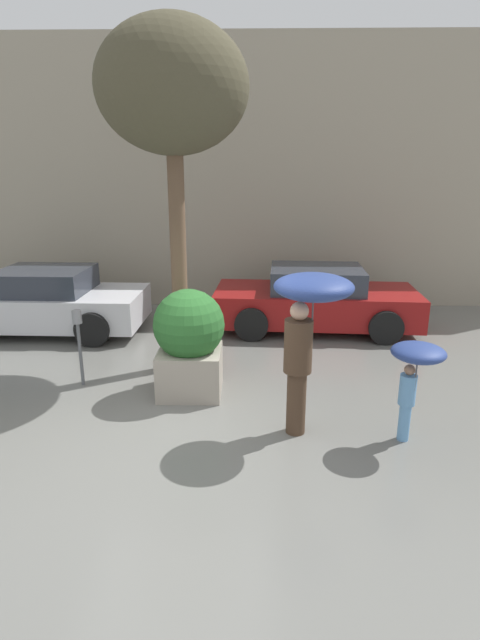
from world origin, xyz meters
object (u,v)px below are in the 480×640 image
Objects in this scene: parked_car_far at (48,302)px; parking_meter at (78,332)px; person_adult at (308,314)px; parked_car_near at (315,300)px; street_tree at (173,92)px; planter_box at (189,340)px; person_child at (415,365)px.

parked_car_far is 3.27× the size of parking_meter.
parking_meter is (-3.24, 1.39, -0.70)m from person_adult.
street_tree is at bearing 134.42° from parked_car_near.
planter_box is 3.59m from street_tree.
person_adult is 0.52× the size of parked_car_far.
street_tree is at bearing 130.84° from person_adult.
street_tree reaches higher than person_adult.
parking_meter is at bearing 157.72° from person_adult.
person_child is 4.76m from parking_meter.
parking_meter is at bearing -148.72° from parked_car_far.
person_adult is at bearing -128.99° from parked_car_far.
planter_box is 0.37× the size of parked_car_near.
parked_car_near is at bearing 36.85° from parking_meter.
parked_car_far is 3.08m from parking_meter.
street_tree reaches higher than parked_car_far.
person_adult reaches higher than parking_meter.
person_adult is 6.33m from parked_car_far.
parked_car_near is 3.53× the size of parking_meter.
parked_car_near is (0.67, 4.32, -0.95)m from person_adult.
parked_car_far is at bearing 147.65° from street_tree.
person_child is (2.79, -1.35, 0.19)m from planter_box.
planter_box is 3.88m from parked_car_near.
parked_car_near is 0.80× the size of street_tree.
planter_box is at bearing -152.51° from person_child.
parked_car_far is at bearing 120.05° from parking_meter.
parked_car_near is (2.22, 3.17, -0.21)m from planter_box.
street_tree is at bearing 104.35° from planter_box.
planter_box is 1.71m from parking_meter.
person_adult is at bearing -23.15° from parking_meter.
parked_car_far is (-4.78, 4.04, -0.95)m from person_adult.
street_tree is at bearing 28.50° from parking_meter.
parked_car_far is 0.74× the size of street_tree.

